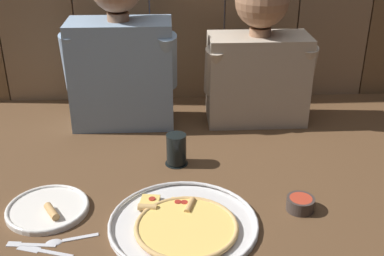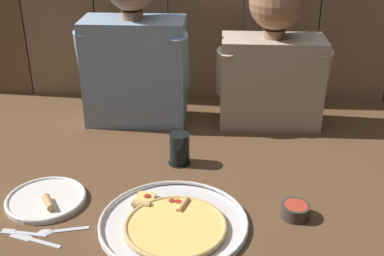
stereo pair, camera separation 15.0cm
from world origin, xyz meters
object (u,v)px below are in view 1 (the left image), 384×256
Objects in this scene: pizza_tray at (184,224)px; dinner_plate at (48,208)px; dipping_bowl at (300,203)px; drinking_glass at (176,150)px; diner_right at (259,52)px; diner_left at (120,50)px.

dinner_plate is (-0.39, 0.09, -0.00)m from pizza_tray.
dipping_bowl is at bearing -2.27° from dinner_plate.
diner_right reaches higher than drinking_glass.
drinking_glass is (-0.01, 0.35, 0.04)m from pizza_tray.
diner_left is at bearing 107.05° from pizza_tray.
drinking_glass is 0.19× the size of diner_right.
diner_left reaches higher than diner_right.
diner_left is (-0.55, 0.63, 0.28)m from dipping_bowl.
dipping_bowl is (0.34, 0.07, 0.01)m from pizza_tray.
diner_right is at bearing 46.38° from drinking_glass.
drinking_glass is at bearing 92.14° from pizza_tray.
drinking_glass is 0.45m from dipping_bowl.
diner_left is 1.09× the size of diner_right.
diner_right is at bearing 65.70° from pizza_tray.
dipping_bowl is at bearing -48.62° from diner_left.
dipping_bowl is 0.13× the size of diner_left.
dipping_bowl is 0.14× the size of diner_right.
dinner_plate is at bearing -106.73° from diner_left.
diner_right is (0.31, 0.69, 0.27)m from pizza_tray.
diner_left is (-0.20, 0.34, 0.25)m from drinking_glass.
pizza_tray is at bearing -87.86° from drinking_glass.
dipping_bowl is 0.88m from diner_left.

